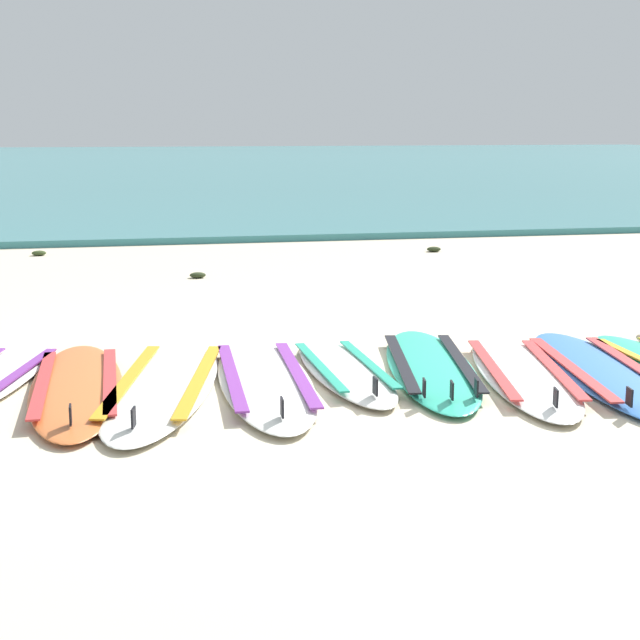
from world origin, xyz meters
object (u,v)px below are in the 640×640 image
object	(u,v)px
surfboard_6	(431,367)
surfboard_8	(602,372)
surfboard_5	(344,370)
surfboard_2	(77,386)
surfboard_4	(264,379)
surfboard_7	(522,373)
surfboard_3	(164,384)

from	to	relation	value
surfboard_6	surfboard_8	xyz separation A→B (m)	(1.13, -0.38, -0.00)
surfboard_5	surfboard_6	xyz separation A→B (m)	(0.62, -0.04, 0.00)
surfboard_2	surfboard_6	distance (m)	2.44
surfboard_4	surfboard_7	world-z (taller)	same
surfboard_3	surfboard_7	world-z (taller)	same
surfboard_2	surfboard_3	bearing A→B (deg)	-6.43
surfboard_3	surfboard_8	bearing A→B (deg)	-5.65
surfboard_3	surfboard_8	world-z (taller)	same
surfboard_2	surfboard_5	bearing A→B (deg)	1.88
surfboard_2	surfboard_7	distance (m)	3.02
surfboard_3	surfboard_8	distance (m)	3.02
surfboard_3	surfboard_4	bearing A→B (deg)	-0.69
surfboard_3	surfboard_7	bearing A→B (deg)	-4.91
surfboard_2	surfboard_6	xyz separation A→B (m)	(2.44, 0.02, 0.00)
surfboard_4	surfboard_7	distance (m)	1.79
surfboard_7	surfboard_5	bearing A→B (deg)	164.33
surfboard_4	surfboard_7	xyz separation A→B (m)	(1.77, -0.20, 0.00)
surfboard_5	surfboard_8	distance (m)	1.80
surfboard_7	surfboard_8	distance (m)	0.56
surfboard_4	surfboard_3	bearing A→B (deg)	179.31
surfboard_2	surfboard_4	world-z (taller)	same
surfboard_7	surfboard_3	bearing A→B (deg)	175.09
surfboard_3	surfboard_4	xyz separation A→B (m)	(0.67, -0.01, 0.00)
surfboard_2	surfboard_7	xyz separation A→B (m)	(3.01, -0.27, 0.00)
surfboard_6	surfboard_5	bearing A→B (deg)	176.13
surfboard_3	surfboard_4	size ratio (longest dim) A/B	1.08
surfboard_2	surfboard_3	xyz separation A→B (m)	(0.57, -0.06, -0.00)
surfboard_2	surfboard_4	size ratio (longest dim) A/B	0.96
surfboard_8	surfboard_6	bearing A→B (deg)	161.43
surfboard_2	surfboard_7	world-z (taller)	same
surfboard_6	surfboard_2	bearing A→B (deg)	-179.58
surfboard_8	surfboard_3	bearing A→B (deg)	174.35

